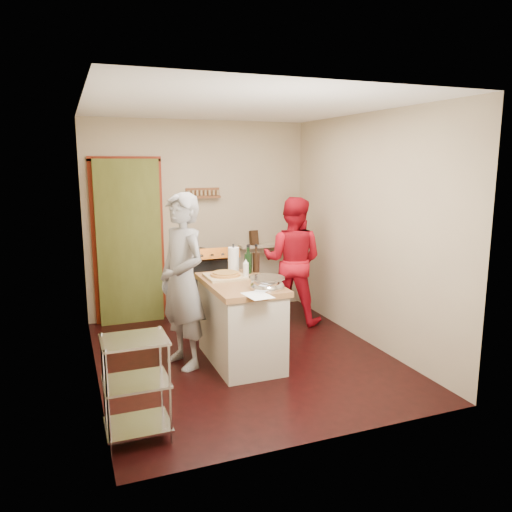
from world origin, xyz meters
The scene contains 10 objects.
floor centered at (0.00, 0.00, 0.00)m, with size 3.50×3.50×0.00m, color black.
back_wall centered at (-0.64, 1.78, 1.13)m, with size 3.00×0.44×2.60m.
left_wall centered at (-1.50, 0.00, 1.30)m, with size 0.04×3.50×2.60m, color tan.
right_wall centered at (1.50, 0.00, 1.30)m, with size 0.04×3.50×2.60m, color tan.
ceiling centered at (0.00, 0.00, 2.61)m, with size 3.00×3.50×0.02m, color white.
stove centered at (0.05, 1.42, 0.45)m, with size 0.60×0.63×1.00m.
wire_shelving centered at (-1.28, -1.20, 0.44)m, with size 0.48×0.40×0.80m.
island centered at (-0.06, -0.09, 0.46)m, with size 0.69×1.30×1.17m.
person_stripe centered at (-0.64, 0.03, 0.89)m, with size 0.65×0.42×1.77m, color silver.
person_red centered at (1.00, 0.91, 0.81)m, with size 0.79×0.62×1.63m, color #B00B1B.
Camera 1 is at (-1.70, -4.77, 2.07)m, focal length 35.00 mm.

